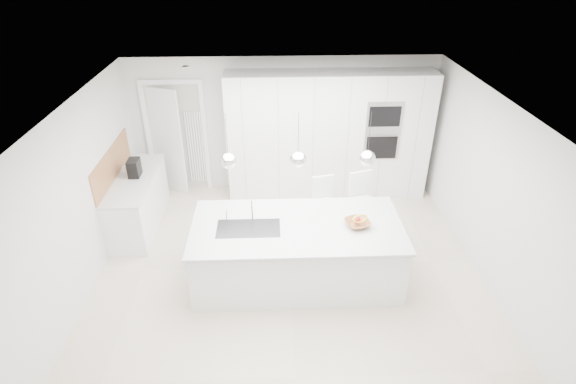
{
  "coord_description": "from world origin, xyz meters",
  "views": [
    {
      "loc": [
        -0.22,
        -5.24,
        4.28
      ],
      "look_at": [
        0.0,
        0.3,
        1.1
      ],
      "focal_mm": 28.0,
      "sensor_mm": 36.0,
      "label": 1
    }
  ],
  "objects_px": {
    "espresso_machine": "(134,168)",
    "bar_stool_right": "(360,211)",
    "fruit_bowl": "(357,223)",
    "bar_stool_left": "(323,212)",
    "island_base": "(297,255)"
  },
  "relations": [
    {
      "from": "espresso_machine",
      "to": "bar_stool_right",
      "type": "xyz_separation_m",
      "value": [
        3.55,
        -0.71,
        -0.45
      ]
    },
    {
      "from": "fruit_bowl",
      "to": "espresso_machine",
      "type": "distance_m",
      "value": 3.69
    },
    {
      "from": "fruit_bowl",
      "to": "bar_stool_left",
      "type": "bearing_deg",
      "value": 110.75
    },
    {
      "from": "island_base",
      "to": "espresso_machine",
      "type": "bearing_deg",
      "value": 148.06
    },
    {
      "from": "bar_stool_left",
      "to": "bar_stool_right",
      "type": "height_order",
      "value": "bar_stool_right"
    },
    {
      "from": "island_base",
      "to": "bar_stool_right",
      "type": "distance_m",
      "value": 1.35
    },
    {
      "from": "bar_stool_right",
      "to": "bar_stool_left",
      "type": "bearing_deg",
      "value": 156.77
    },
    {
      "from": "espresso_machine",
      "to": "bar_stool_left",
      "type": "height_order",
      "value": "espresso_machine"
    },
    {
      "from": "espresso_machine",
      "to": "bar_stool_right",
      "type": "bearing_deg",
      "value": -12.12
    },
    {
      "from": "fruit_bowl",
      "to": "bar_stool_right",
      "type": "height_order",
      "value": "bar_stool_right"
    },
    {
      "from": "fruit_bowl",
      "to": "espresso_machine",
      "type": "relative_size",
      "value": 1.16
    },
    {
      "from": "fruit_bowl",
      "to": "bar_stool_left",
      "type": "relative_size",
      "value": 0.3
    },
    {
      "from": "espresso_machine",
      "to": "bar_stool_right",
      "type": "relative_size",
      "value": 0.24
    },
    {
      "from": "bar_stool_right",
      "to": "island_base",
      "type": "bearing_deg",
      "value": -157.16
    },
    {
      "from": "island_base",
      "to": "bar_stool_right",
      "type": "height_order",
      "value": "bar_stool_right"
    }
  ]
}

